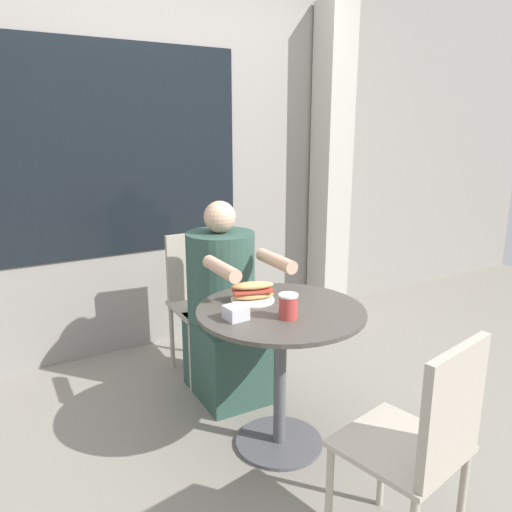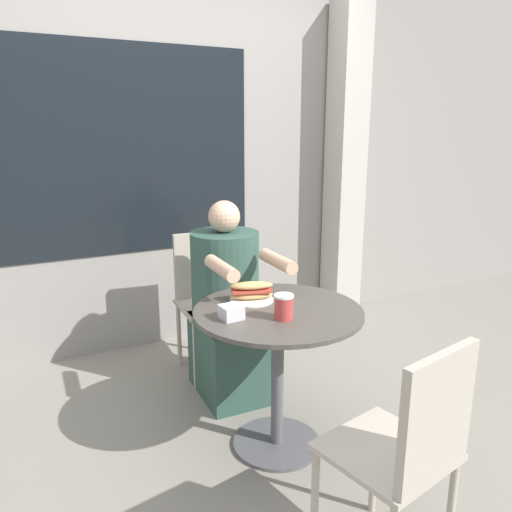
{
  "view_description": "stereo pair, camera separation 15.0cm",
  "coord_description": "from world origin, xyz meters",
  "px_view_note": "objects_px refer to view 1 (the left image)",
  "views": [
    {
      "loc": [
        -1.2,
        -1.78,
        1.51
      ],
      "look_at": [
        0.0,
        0.22,
        0.9
      ],
      "focal_mm": 35.0,
      "sensor_mm": 36.0,
      "label": 1
    },
    {
      "loc": [
        -1.07,
        -1.85,
        1.51
      ],
      "look_at": [
        0.0,
        0.22,
        0.9
      ],
      "focal_mm": 35.0,
      "sensor_mm": 36.0,
      "label": 2
    }
  ],
  "objects_px": {
    "empty_chair_across": "(425,437)",
    "sandwich_on_plate": "(253,293)",
    "cafe_table": "(280,346)",
    "seated_diner": "(225,314)",
    "diner_chair": "(199,290)",
    "drink_cup": "(288,306)"
  },
  "relations": [
    {
      "from": "empty_chair_across",
      "to": "sandwich_on_plate",
      "type": "height_order",
      "value": "empty_chair_across"
    },
    {
      "from": "cafe_table",
      "to": "sandwich_on_plate",
      "type": "height_order",
      "value": "sandwich_on_plate"
    },
    {
      "from": "drink_cup",
      "to": "sandwich_on_plate",
      "type": "bearing_deg",
      "value": 93.56
    },
    {
      "from": "diner_chair",
      "to": "seated_diner",
      "type": "xyz_separation_m",
      "value": [
        -0.01,
        -0.35,
        -0.04
      ]
    },
    {
      "from": "drink_cup",
      "to": "empty_chair_across",
      "type": "bearing_deg",
      "value": -85.86
    },
    {
      "from": "empty_chair_across",
      "to": "drink_cup",
      "type": "xyz_separation_m",
      "value": [
        -0.05,
        0.72,
        0.24
      ]
    },
    {
      "from": "cafe_table",
      "to": "diner_chair",
      "type": "distance_m",
      "value": 0.94
    },
    {
      "from": "seated_diner",
      "to": "sandwich_on_plate",
      "type": "xyz_separation_m",
      "value": [
        -0.07,
        -0.43,
        0.27
      ]
    },
    {
      "from": "seated_diner",
      "to": "cafe_table",
      "type": "bearing_deg",
      "value": 90.92
    },
    {
      "from": "sandwich_on_plate",
      "to": "diner_chair",
      "type": "bearing_deg",
      "value": 84.73
    },
    {
      "from": "cafe_table",
      "to": "drink_cup",
      "type": "height_order",
      "value": "drink_cup"
    },
    {
      "from": "cafe_table",
      "to": "empty_chair_across",
      "type": "distance_m",
      "value": 0.84
    },
    {
      "from": "sandwich_on_plate",
      "to": "drink_cup",
      "type": "bearing_deg",
      "value": -86.44
    },
    {
      "from": "diner_chair",
      "to": "sandwich_on_plate",
      "type": "distance_m",
      "value": 0.81
    },
    {
      "from": "empty_chair_across",
      "to": "sandwich_on_plate",
      "type": "relative_size",
      "value": 4.0
    },
    {
      "from": "cafe_table",
      "to": "drink_cup",
      "type": "xyz_separation_m",
      "value": [
        -0.04,
        -0.11,
        0.24
      ]
    },
    {
      "from": "cafe_table",
      "to": "drink_cup",
      "type": "relative_size",
      "value": 7.09
    },
    {
      "from": "cafe_table",
      "to": "diner_chair",
      "type": "bearing_deg",
      "value": 88.91
    },
    {
      "from": "seated_diner",
      "to": "sandwich_on_plate",
      "type": "distance_m",
      "value": 0.51
    },
    {
      "from": "drink_cup",
      "to": "diner_chair",
      "type": "bearing_deg",
      "value": 87.01
    },
    {
      "from": "seated_diner",
      "to": "sandwich_on_plate",
      "type": "height_order",
      "value": "seated_diner"
    },
    {
      "from": "diner_chair",
      "to": "empty_chair_across",
      "type": "distance_m",
      "value": 1.78
    }
  ]
}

